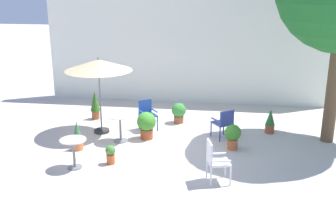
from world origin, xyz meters
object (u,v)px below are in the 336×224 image
patio_chair_2 (147,113)px  potted_plant_6 (146,124)px  potted_plant_3 (270,121)px  potted_plant_2 (233,135)px  patio_umbrella_0 (98,66)px  cafe_table_0 (120,123)px  cafe_table_1 (74,148)px  patio_chair_0 (224,122)px  potted_plant_1 (179,112)px  potted_plant_0 (110,154)px  potted_plant_4 (95,104)px  patio_chair_1 (215,159)px  potted_plant_5 (77,136)px

patio_chair_2 → potted_plant_6: 0.76m
potted_plant_3 → potted_plant_2: bearing=-127.8°
patio_umbrella_0 → cafe_table_0: size_ratio=2.94×
cafe_table_1 → patio_chair_0: patio_chair_0 is taller
patio_umbrella_0 → potted_plant_1: (2.10, 1.15, -1.58)m
potted_plant_0 → potted_plant_4: 3.49m
patio_chair_1 → potted_plant_2: patio_chair_1 is taller
patio_umbrella_0 → potted_plant_4: patio_umbrella_0 is taller
potted_plant_5 → patio_chair_0: bearing=19.1°
patio_chair_1 → potted_plant_3: (1.46, 3.29, -0.19)m
patio_chair_2 → potted_plant_6: size_ratio=1.14×
patio_chair_1 → patio_chair_2: (-2.07, 3.08, -0.03)m
patio_chair_0 → potted_plant_3: patio_chair_0 is taller
potted_plant_1 → potted_plant_4: (-2.64, -0.00, 0.14)m
cafe_table_1 → patio_chair_2: bearing=67.4°
potted_plant_2 → potted_plant_1: bearing=130.6°
potted_plant_2 → potted_plant_6: potted_plant_6 is taller
potted_plant_0 → potted_plant_1: bearing=68.6°
patio_chair_0 → cafe_table_0: bearing=-168.6°
cafe_table_0 → patio_umbrella_0: bearing=139.9°
patio_umbrella_0 → potted_plant_0: bearing=-67.7°
patio_chair_2 → potted_plant_5: bearing=-130.0°
patio_chair_2 → potted_plant_1: size_ratio=1.39×
potted_plant_2 → potted_plant_4: bearing=156.1°
potted_plant_4 → patio_chair_2: bearing=-21.8°
potted_plant_2 → cafe_table_0: bearing=177.5°
cafe_table_0 → patio_chair_1: 3.31m
patio_chair_2 → potted_plant_4: size_ratio=0.97×
potted_plant_6 → potted_plant_0: bearing=-107.2°
patio_umbrella_0 → patio_chair_0: size_ratio=2.57×
potted_plant_4 → potted_plant_1: bearing=0.0°
potted_plant_1 → potted_plant_4: bearing=-180.0°
patio_umbrella_0 → patio_chair_2: size_ratio=2.50×
patio_chair_0 → potted_plant_0: 3.31m
potted_plant_1 → potted_plant_4: 2.64m
potted_plant_1 → potted_plant_2: size_ratio=0.94×
cafe_table_1 → potted_plant_3: 5.60m
cafe_table_0 → patio_chair_1: bearing=-38.2°
potted_plant_0 → potted_plant_4: size_ratio=0.51×
potted_plant_4 → potted_plant_3: bearing=-5.5°
patio_chair_1 → potted_plant_1: (-1.22, 3.80, -0.19)m
patio_chair_1 → potted_plant_0: size_ratio=2.04×
patio_umbrella_0 → cafe_table_0: (0.72, -0.60, -1.42)m
cafe_table_1 → patio_chair_0: bearing=34.6°
patio_chair_2 → patio_chair_0: bearing=-12.2°
potted_plant_2 → potted_plant_6: size_ratio=0.88×
potted_plant_0 → patio_chair_1: bearing=-13.6°
patio_umbrella_0 → cafe_table_1: size_ratio=3.07×
cafe_table_0 → patio_chair_0: patio_chair_0 is taller
patio_chair_1 → potted_plant_5: size_ratio=1.23×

